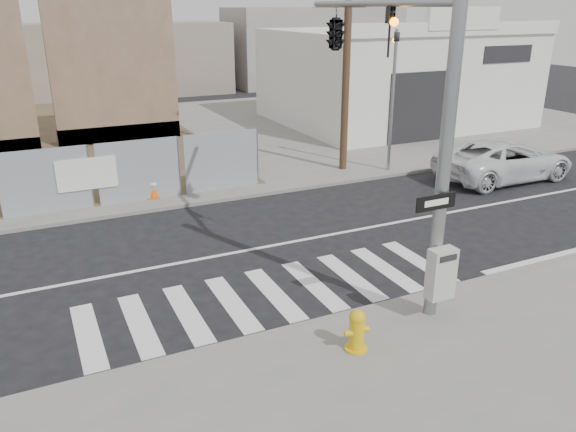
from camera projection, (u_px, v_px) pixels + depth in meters
name	position (u px, v px, depth m)	size (l,w,h in m)	color
ground	(236.00, 253.00, 14.72)	(100.00, 100.00, 0.00)	black
sidewalk_far	(133.00, 142.00, 26.55)	(50.00, 20.00, 0.12)	slate
signal_pole	(368.00, 69.00, 12.31)	(0.96, 5.87, 7.00)	gray
far_signal_pole	(394.00, 81.00, 20.60)	(0.16, 0.20, 5.60)	gray
concrete_wall_right	(114.00, 70.00, 25.26)	(5.50, 1.30, 8.00)	brown
auto_shop	(393.00, 76.00, 30.42)	(12.00, 10.20, 5.95)	silver
utility_pole_right	(348.00, 32.00, 20.16)	(1.60, 0.28, 10.00)	#4C3323
fire_hydrant	(357.00, 330.00, 10.23)	(0.53, 0.53, 0.82)	gold
suv	(505.00, 160.00, 20.74)	(2.46, 5.33, 1.48)	silver
traffic_cone_d	(153.00, 187.00, 18.45)	(0.50, 0.50, 0.76)	#E8520C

